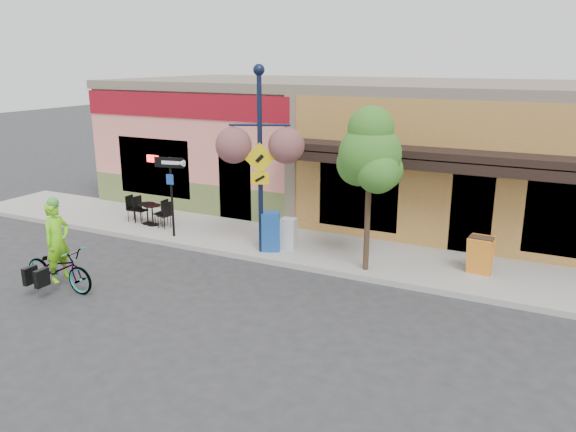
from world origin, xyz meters
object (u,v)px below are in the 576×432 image
Objects in this scene: cyclist_rider at (58,252)px; one_way_sign at (172,197)px; newspaper_box_blue at (271,231)px; lamp_post at (260,162)px; street_tree at (369,189)px; newspaper_box_grey at (289,234)px; building at (366,145)px; bicycle at (59,268)px.

cyclist_rider is 0.79× the size of one_way_sign.
one_way_sign is 3.25m from newspaper_box_blue.
lamp_post is 3.02m from street_tree.
one_way_sign reaches higher than newspaper_box_grey.
street_tree is at bearing -70.44° from building.
lamp_post reaches higher than cyclist_rider.
street_tree is (2.99, -0.01, -0.44)m from lamp_post.
cyclist_rider is at bearing -91.18° from bicycle.
street_tree is (5.98, -0.03, 0.86)m from one_way_sign.
street_tree is at bearing -11.86° from one_way_sign.
building is 3.66× the size of lamp_post.
building is 9.69× the size of cyclist_rider.
lamp_post is at bearing -95.83° from building.
bicycle is 4.21m from one_way_sign.
bicycle is at bearing -109.52° from building.
lamp_post is 1.21× the size of street_tree.
lamp_post reaches higher than street_tree.
cyclist_rider is at bearing -109.29° from building.
bicycle is at bearing -151.30° from newspaper_box_blue.
newspaper_box_grey is at bearing -91.07° from building.
bicycle is 0.40× the size of lamp_post.
one_way_sign is at bearing -119.32° from building.
cyclist_rider is at bearing -150.88° from newspaper_box_blue.
cyclist_rider is at bearing -102.44° from one_way_sign.
newspaper_box_blue is 0.52m from newspaper_box_grey.
lamp_post is (-0.67, -6.54, 0.39)m from building.
lamp_post is 4.62× the size of newspaper_box_blue.
street_tree is (6.10, 4.09, 1.68)m from bicycle.
building is 7.67× the size of one_way_sign.
one_way_sign is at bearing 179.67° from street_tree.
building is at bearing -20.46° from cyclist_rider.
newspaper_box_blue reaches higher than bicycle.
building is 6.53m from newspaper_box_blue.
newspaper_box_blue is (-0.48, -6.32, -1.56)m from building.
street_tree reaches higher than newspaper_box_blue.
street_tree is at bearing -28.43° from newspaper_box_blue.
cyclist_rider is 2.19× the size of newspaper_box_grey.
bicycle is at bearing -151.97° from lamp_post.
one_way_sign reaches higher than bicycle.
newspaper_box_blue is at bearing 175.51° from street_tree.
street_tree is (2.44, -0.57, 1.62)m from newspaper_box_grey.
cyclist_rider reaches higher than bicycle.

